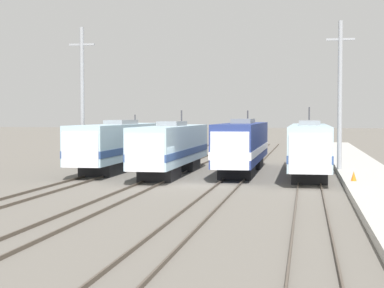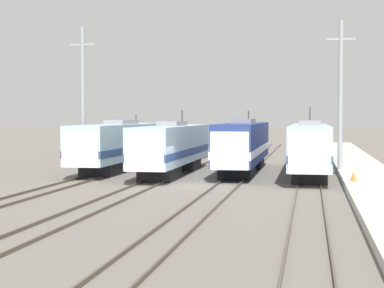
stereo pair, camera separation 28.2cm
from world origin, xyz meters
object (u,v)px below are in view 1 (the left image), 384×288
at_px(locomotive_far_left, 120,144).
at_px(traffic_cone, 354,176).
at_px(locomotive_center_left, 171,147).
at_px(catenary_tower_right, 340,96).
at_px(catenary_tower_left, 82,97).
at_px(locomotive_center_right, 242,145).
at_px(locomotive_far_right, 309,147).

relative_size(locomotive_far_left, traffic_cone, 32.61).
height_order(locomotive_far_left, locomotive_center_left, locomotive_center_left).
xyz_separation_m(catenary_tower_right, traffic_cone, (0.44, -8.97, -5.28)).
bearing_deg(locomotive_center_left, traffic_cone, -25.43).
xyz_separation_m(locomotive_center_left, catenary_tower_left, (-8.01, 2.79, 3.90)).
height_order(locomotive_center_right, catenary_tower_left, catenary_tower_left).
bearing_deg(locomotive_center_left, locomotive_far_right, 7.61).
relative_size(locomotive_far_left, locomotive_center_right, 1.10).
bearing_deg(traffic_cone, locomotive_far_right, 109.77).
xyz_separation_m(locomotive_center_right, locomotive_far_right, (5.14, -1.36, -0.05)).
bearing_deg(traffic_cone, locomotive_center_left, 154.57).
bearing_deg(locomotive_far_left, locomotive_far_right, -9.07).
relative_size(locomotive_center_left, catenary_tower_right, 1.46).
distance_m(locomotive_center_right, traffic_cone, 11.97).
distance_m(locomotive_far_left, catenary_tower_right, 18.15).
relative_size(locomotive_center_right, catenary_tower_right, 1.55).
distance_m(locomotive_center_left, traffic_cone, 14.45).
bearing_deg(catenary_tower_left, traffic_cone, -23.12).
height_order(locomotive_far_right, traffic_cone, locomotive_far_right).
distance_m(locomotive_far_right, traffic_cone, 8.15).
height_order(locomotive_far_left, catenary_tower_left, catenary_tower_left).
height_order(locomotive_far_right, catenary_tower_right, catenary_tower_right).
distance_m(locomotive_far_right, catenary_tower_left, 18.75).
relative_size(catenary_tower_right, traffic_cone, 19.10).
bearing_deg(traffic_cone, locomotive_far_left, 151.09).
bearing_deg(catenary_tower_right, locomotive_center_left, -167.47).
bearing_deg(catenary_tower_left, locomotive_center_left, -19.20).
relative_size(locomotive_center_right, catenary_tower_left, 1.55).
distance_m(locomotive_center_left, locomotive_far_right, 10.37).
bearing_deg(locomotive_far_left, traffic_cone, -28.91).
bearing_deg(locomotive_far_left, locomotive_center_right, -6.11).
bearing_deg(traffic_cone, locomotive_center_right, 131.39).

